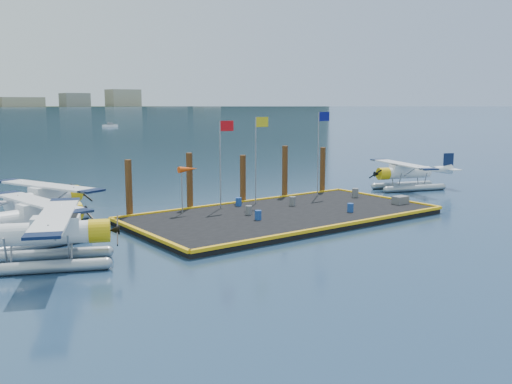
# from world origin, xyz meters

# --- Properties ---
(ground) EXTENTS (4000.00, 4000.00, 0.00)m
(ground) POSITION_xyz_m (0.00, 0.00, 0.00)
(ground) COLOR #192E4C
(ground) RESTS_ON ground
(dock) EXTENTS (20.00, 10.00, 0.40)m
(dock) POSITION_xyz_m (0.00, 0.00, 0.20)
(dock) COLOR black
(dock) RESTS_ON ground
(dock_bumpers) EXTENTS (20.25, 10.25, 0.18)m
(dock_bumpers) POSITION_xyz_m (0.00, 0.00, 0.49)
(dock_bumpers) COLOR #E9AA0D
(dock_bumpers) RESTS_ON dock
(seaplane_a) EXTENTS (8.62, 9.06, 3.31)m
(seaplane_a) POSITION_xyz_m (-15.89, -2.10, 1.44)
(seaplane_a) COLOR #989FA6
(seaplane_a) RESTS_ON ground
(seaplane_b) EXTENTS (8.30, 9.08, 3.21)m
(seaplane_b) POSITION_xyz_m (-15.38, 2.36, 1.40)
(seaplane_b) COLOR #989FA6
(seaplane_b) RESTS_ON ground
(seaplane_c) EXTENTS (8.52, 9.03, 3.26)m
(seaplane_c) POSITION_xyz_m (-13.26, 7.90, 1.42)
(seaplane_c) COLOR #989FA6
(seaplane_c) RESTS_ON ground
(seaplane_d) EXTENTS (8.15, 8.70, 3.12)m
(seaplane_d) POSITION_xyz_m (16.56, 3.44, 1.36)
(seaplane_d) COLOR #989FA6
(seaplane_d) RESTS_ON ground
(drum_0) EXTENTS (0.42, 0.42, 0.59)m
(drum_0) POSITION_xyz_m (-2.21, 0.87, 0.69)
(drum_0) COLOR slate
(drum_0) RESTS_ON dock
(drum_1) EXTENTS (0.41, 0.41, 0.58)m
(drum_1) POSITION_xyz_m (3.77, -2.42, 0.69)
(drum_1) COLOR #1A4093
(drum_1) RESTS_ON dock
(drum_2) EXTENTS (0.45, 0.45, 0.64)m
(drum_2) POSITION_xyz_m (2.20, 1.71, 0.72)
(drum_2) COLOR slate
(drum_2) RESTS_ON dock
(drum_3) EXTENTS (0.42, 0.42, 0.59)m
(drum_3) POSITION_xyz_m (-2.70, -0.80, 0.69)
(drum_3) COLOR #1A4093
(drum_3) RESTS_ON dock
(drum_4) EXTENTS (0.49, 0.49, 0.68)m
(drum_4) POSITION_xyz_m (8.40, 1.58, 0.74)
(drum_4) COLOR slate
(drum_4) RESTS_ON dock
(drum_5) EXTENTS (0.42, 0.42, 0.59)m
(drum_5) POSITION_xyz_m (-0.97, 3.83, 0.70)
(drum_5) COLOR #1A4093
(drum_5) RESTS_ON dock
(crate) EXTENTS (1.11, 0.74, 0.55)m
(crate) POSITION_xyz_m (8.92, -2.36, 0.68)
(crate) COLOR slate
(crate) RESTS_ON dock
(flagpole_red) EXTENTS (1.14, 0.08, 6.00)m
(flagpole_red) POSITION_xyz_m (-2.29, 3.80, 4.40)
(flagpole_red) COLOR gray
(flagpole_red) RESTS_ON dock
(flagpole_yellow) EXTENTS (1.14, 0.08, 6.20)m
(flagpole_yellow) POSITION_xyz_m (0.70, 3.80, 4.51)
(flagpole_yellow) COLOR gray
(flagpole_yellow) RESTS_ON dock
(flagpole_blue) EXTENTS (1.14, 0.08, 6.50)m
(flagpole_blue) POSITION_xyz_m (6.70, 3.80, 4.69)
(flagpole_blue) COLOR gray
(flagpole_blue) RESTS_ON dock
(windsock) EXTENTS (1.40, 0.44, 3.12)m
(windsock) POSITION_xyz_m (-5.03, 3.80, 3.23)
(windsock) COLOR gray
(windsock) RESTS_ON dock
(piling_0) EXTENTS (0.44, 0.44, 4.00)m
(piling_0) POSITION_xyz_m (-8.50, 5.40, 2.00)
(piling_0) COLOR #442A13
(piling_0) RESTS_ON ground
(piling_1) EXTENTS (0.44, 0.44, 4.20)m
(piling_1) POSITION_xyz_m (-4.00, 5.40, 2.10)
(piling_1) COLOR #442A13
(piling_1) RESTS_ON ground
(piling_2) EXTENTS (0.44, 0.44, 3.80)m
(piling_2) POSITION_xyz_m (0.50, 5.40, 1.90)
(piling_2) COLOR #442A13
(piling_2) RESTS_ON ground
(piling_3) EXTENTS (0.44, 0.44, 4.30)m
(piling_3) POSITION_xyz_m (4.50, 5.40, 2.15)
(piling_3) COLOR #442A13
(piling_3) RESTS_ON ground
(piling_4) EXTENTS (0.44, 0.44, 4.00)m
(piling_4) POSITION_xyz_m (8.50, 5.40, 2.00)
(piling_4) COLOR #442A13
(piling_4) RESTS_ON ground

